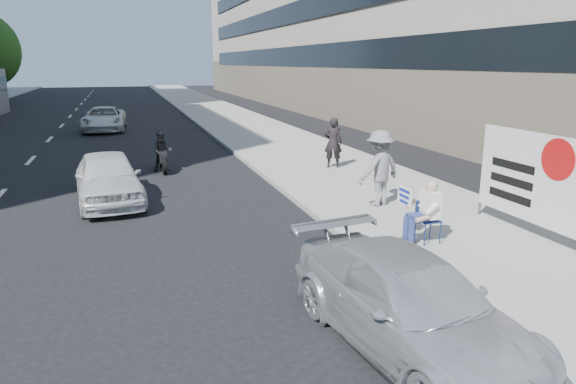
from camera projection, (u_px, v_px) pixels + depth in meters
name	position (u px, v px, depth m)	size (l,w,h in m)	color
ground	(305.00, 277.00, 9.25)	(160.00, 160.00, 0.00)	black
near_sidewalk	(252.00, 130.00, 28.88)	(5.00, 120.00, 0.15)	#99978F
seated_protester	(424.00, 208.00, 10.42)	(0.83, 1.12, 1.31)	navy
jogger	(380.00, 168.00, 13.13)	(1.26, 0.72, 1.95)	slate
pedestrian_woman	(333.00, 143.00, 17.96)	(0.64, 0.42, 1.76)	black
protest_banner	(530.00, 177.00, 10.84)	(0.08, 3.06, 2.20)	#4C4C4C
parked_sedan	(409.00, 304.00, 6.82)	(1.76, 4.34, 1.26)	silver
white_sedan_near	(108.00, 178.00, 14.01)	(1.65, 4.09, 1.39)	silver
white_sedan_far	(104.00, 119.00, 28.90)	(2.21, 4.80, 1.33)	silver
motorcycle	(162.00, 153.00, 18.09)	(0.70, 2.04, 1.42)	black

